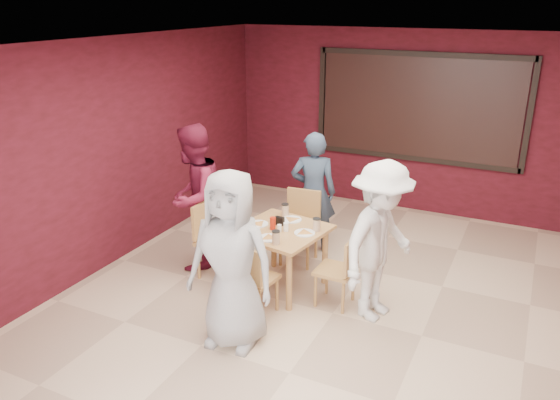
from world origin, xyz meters
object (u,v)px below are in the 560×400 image
at_px(chair_front, 251,276).
at_px(diner_left, 194,197).
at_px(dining_table, 281,236).
at_px(chair_back, 301,222).
at_px(chair_left, 213,235).
at_px(diner_front, 231,260).
at_px(chair_right, 341,267).
at_px(diner_right, 380,242).
at_px(diner_back, 313,193).

bearing_deg(chair_front, diner_left, 147.81).
relative_size(dining_table, chair_front, 1.27).
relative_size(chair_front, chair_back, 0.91).
relative_size(dining_table, diner_left, 0.59).
xyz_separation_m(chair_left, diner_front, (0.93, -1.11, 0.36)).
xyz_separation_m(chair_right, diner_left, (-1.99, 0.14, 0.44)).
relative_size(chair_front, diner_right, 0.49).
relative_size(chair_right, diner_front, 0.46).
xyz_separation_m(chair_back, diner_front, (0.14, -1.95, 0.37)).
distance_m(chair_left, diner_left, 0.53).
distance_m(chair_left, diner_back, 1.46).
distance_m(dining_table, chair_left, 0.88).
height_order(dining_table, chair_right, dining_table).
height_order(diner_front, diner_back, diner_front).
distance_m(chair_front, diner_front, 0.63).
bearing_deg(chair_right, dining_table, 173.58).
distance_m(chair_back, diner_right, 1.58).
height_order(chair_left, diner_back, diner_back).
bearing_deg(chair_right, chair_front, -140.96).
xyz_separation_m(chair_front, chair_back, (-0.09, 1.47, 0.05)).
bearing_deg(diner_right, chair_back, 70.97).
relative_size(diner_left, diner_right, 1.05).
bearing_deg(chair_front, chair_left, 144.24).
bearing_deg(diner_right, diner_front, 149.00).
bearing_deg(chair_left, chair_back, 46.90).
height_order(diner_front, diner_left, diner_left).
bearing_deg(chair_left, diner_left, 158.23).
relative_size(chair_back, diner_back, 0.57).
bearing_deg(chair_right, chair_left, 179.87).
relative_size(dining_table, chair_back, 1.16).
relative_size(chair_back, diner_left, 0.51).
distance_m(chair_right, diner_left, 2.05).
bearing_deg(dining_table, diner_left, 177.45).
relative_size(chair_back, diner_right, 0.54).
bearing_deg(dining_table, chair_right, -6.42).
bearing_deg(diner_back, diner_front, 71.64).
bearing_deg(chair_right, diner_right, -4.19).
height_order(chair_right, diner_front, diner_front).
bearing_deg(diner_right, diner_back, 61.22).
distance_m(diner_front, diner_right, 1.56).
relative_size(chair_front, diner_front, 0.47).
height_order(dining_table, chair_front, dining_table).
bearing_deg(chair_left, dining_table, 5.48).
xyz_separation_m(dining_table, chair_back, (-0.08, 0.76, -0.13)).
relative_size(diner_front, diner_left, 0.98).
distance_m(chair_right, diner_right, 0.57).
xyz_separation_m(dining_table, diner_left, (-1.22, 0.05, 0.26)).
xyz_separation_m(diner_back, diner_left, (-1.16, -1.04, 0.09)).
bearing_deg(diner_back, chair_back, 64.46).
height_order(chair_left, diner_front, diner_front).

